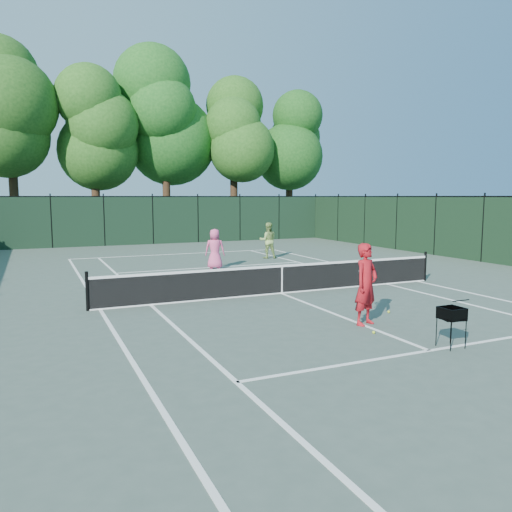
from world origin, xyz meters
name	(u,v)px	position (x,y,z in m)	size (l,w,h in m)	color
ground	(282,294)	(0.00, 0.00, 0.00)	(90.00, 90.00, 0.00)	#445248
sideline_doubles_left	(100,310)	(-5.49, 0.00, 0.00)	(0.10, 23.77, 0.01)	white
sideline_doubles_right	(418,281)	(5.49, 0.00, 0.00)	(0.10, 23.77, 0.01)	white
sideline_singles_left	(151,305)	(-4.12, 0.00, 0.00)	(0.10, 23.77, 0.01)	white
sideline_singles_right	(387,284)	(4.12, 0.00, 0.00)	(0.10, 23.77, 0.01)	white
baseline_far	(179,254)	(0.00, 11.88, 0.00)	(10.97, 0.10, 0.01)	white
service_line_near	(429,351)	(0.00, -6.40, 0.00)	(8.23, 0.10, 0.01)	white
service_line_far	(214,267)	(0.00, 6.40, 0.00)	(8.23, 0.10, 0.01)	white
center_service_line	(282,293)	(0.00, 0.00, 0.00)	(0.10, 12.80, 0.01)	white
tennis_net	(282,279)	(0.00, 0.00, 0.48)	(11.69, 0.09, 1.06)	black
fence_far	(153,221)	(0.00, 18.00, 1.50)	(24.00, 0.05, 3.00)	black
tree_1	(9,106)	(-8.00, 22.00, 8.69)	(6.80, 6.80, 13.98)	black
tree_2	(93,126)	(-3.00, 21.80, 7.73)	(6.00, 6.00, 12.40)	black
tree_3	(165,112)	(2.00, 22.30, 9.01)	(7.00, 7.00, 14.45)	black
tree_4	(234,127)	(7.00, 21.60, 8.14)	(6.20, 6.20, 12.97)	black
tree_5	(290,137)	(12.00, 22.10, 7.71)	(5.80, 5.80, 12.23)	black
coach	(366,284)	(0.08, -4.20, 0.97)	(0.87, 0.87, 1.94)	#A4121A
player_pink	(215,249)	(-0.10, 5.95, 0.84)	(0.97, 0.81, 1.69)	#DB4D81
player_green	(268,240)	(3.50, 8.30, 0.88)	(1.02, 0.90, 1.76)	#87A954
ball_hopper	(452,314)	(0.55, -6.40, 0.69)	(0.52, 0.52, 0.82)	black
loose_ball_near_cart	(374,332)	(-0.24, -4.95, 0.03)	(0.07, 0.07, 0.07)	#B1CD2A
loose_ball_midcourt	(389,312)	(1.35, -3.50, 0.03)	(0.07, 0.07, 0.07)	gold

